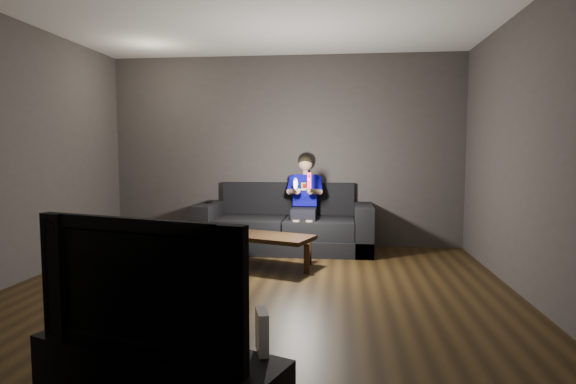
# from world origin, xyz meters

# --- Properties ---
(floor) EXTENTS (5.00, 5.00, 0.00)m
(floor) POSITION_xyz_m (0.00, 0.00, 0.00)
(floor) COLOR black
(floor) RESTS_ON ground
(back_wall) EXTENTS (5.00, 0.04, 2.70)m
(back_wall) POSITION_xyz_m (0.00, 2.50, 1.35)
(back_wall) COLOR #383230
(back_wall) RESTS_ON ground
(front_wall) EXTENTS (5.00, 0.04, 2.70)m
(front_wall) POSITION_xyz_m (0.00, -2.50, 1.35)
(front_wall) COLOR #383230
(front_wall) RESTS_ON ground
(left_wall) EXTENTS (0.04, 5.00, 2.70)m
(left_wall) POSITION_xyz_m (-2.50, 0.00, 1.35)
(left_wall) COLOR #383230
(left_wall) RESTS_ON ground
(right_wall) EXTENTS (0.04, 5.00, 2.70)m
(right_wall) POSITION_xyz_m (2.50, 0.00, 1.35)
(right_wall) COLOR #383230
(right_wall) RESTS_ON ground
(ceiling) EXTENTS (5.00, 5.00, 0.02)m
(ceiling) POSITION_xyz_m (0.00, 0.00, 2.70)
(ceiling) COLOR silver
(ceiling) RESTS_ON back_wall
(sofa) EXTENTS (2.35, 1.01, 0.91)m
(sofa) POSITION_xyz_m (0.05, 2.16, 0.30)
(sofa) COLOR black
(sofa) RESTS_ON floor
(child) EXTENTS (0.48, 0.59, 1.19)m
(child) POSITION_xyz_m (0.32, 2.09, 0.77)
(child) COLOR black
(child) RESTS_ON sofa
(wii_remote_red) EXTENTS (0.06, 0.08, 0.20)m
(wii_remote_red) POSITION_xyz_m (0.41, 1.63, 0.99)
(wii_remote_red) COLOR red
(wii_remote_red) RESTS_ON child
(nunchuk_white) EXTENTS (0.07, 0.10, 0.16)m
(nunchuk_white) POSITION_xyz_m (0.23, 1.64, 0.95)
(nunchuk_white) COLOR white
(nunchuk_white) RESTS_ON child
(wii_remote_black) EXTENTS (0.05, 0.17, 0.03)m
(wii_remote_black) POSITION_xyz_m (-1.01, 2.07, 0.66)
(wii_remote_black) COLOR black
(wii_remote_black) RESTS_ON sofa
(coffee_table) EXTENTS (1.17, 0.85, 0.38)m
(coffee_table) POSITION_xyz_m (-0.05, 1.11, 0.33)
(coffee_table) COLOR black
(coffee_table) RESTS_ON floor
(tv) EXTENTS (1.07, 0.43, 0.62)m
(tv) POSITION_xyz_m (-0.05, -2.27, 0.77)
(tv) COLOR black
(tv) RESTS_ON media_console
(wii_console) EXTENTS (0.09, 0.15, 0.19)m
(wii_console) POSITION_xyz_m (0.46, -2.27, 0.56)
(wii_console) COLOR white
(wii_console) RESTS_ON media_console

